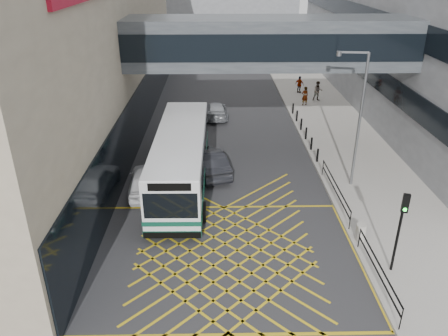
{
  "coord_description": "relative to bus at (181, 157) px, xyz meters",
  "views": [
    {
      "loc": [
        -0.36,
        -16.05,
        12.18
      ],
      "look_at": [
        0.0,
        4.0,
        2.6
      ],
      "focal_mm": 35.0,
      "sensor_mm": 36.0,
      "label": 1
    }
  ],
  "objects": [
    {
      "name": "ground",
      "position": [
        2.42,
        -7.15,
        -1.8
      ],
      "size": [
        120.0,
        120.0,
        0.0
      ],
      "primitive_type": "plane",
      "color": "#333335"
    },
    {
      "name": "skybridge",
      "position": [
        5.42,
        4.85,
        5.7
      ],
      "size": [
        20.0,
        4.1,
        3.0
      ],
      "color": "#41464B",
      "rests_on": "ground"
    },
    {
      "name": "pavement",
      "position": [
        11.42,
        7.85,
        -1.72
      ],
      "size": [
        6.0,
        54.0,
        0.16
      ],
      "primitive_type": "cube",
      "color": "#A9A49B",
      "rests_on": "ground"
    },
    {
      "name": "box_junction",
      "position": [
        2.42,
        -7.15,
        -1.8
      ],
      "size": [
        12.0,
        9.0,
        0.01
      ],
      "color": "gold",
      "rests_on": "ground"
    },
    {
      "name": "bus",
      "position": [
        0.0,
        0.0,
        0.0
      ],
      "size": [
        3.1,
        12.02,
        3.36
      ],
      "rotation": [
        0.0,
        0.0,
        -0.01
      ],
      "color": "white",
      "rests_on": "ground"
    },
    {
      "name": "car_white",
      "position": [
        -2.08,
        -0.79,
        -1.03
      ],
      "size": [
        2.39,
        4.97,
        1.53
      ],
      "primitive_type": "imported",
      "rotation": [
        0.0,
        0.0,
        3.23
      ],
      "color": "silver",
      "rests_on": "ground"
    },
    {
      "name": "car_dark",
      "position": [
        1.54,
        1.6,
        -1.02
      ],
      "size": [
        3.33,
        5.32,
        1.56
      ],
      "primitive_type": "imported",
      "rotation": [
        0.0,
        0.0,
        3.44
      ],
      "color": "black",
      "rests_on": "ground"
    },
    {
      "name": "car_silver",
      "position": [
        2.02,
        12.42,
        -1.13
      ],
      "size": [
        2.13,
        4.44,
        1.34
      ],
      "primitive_type": "imported",
      "rotation": [
        0.0,
        0.0,
        3.21
      ],
      "color": "#A1A4A9",
      "rests_on": "ground"
    },
    {
      "name": "traffic_light",
      "position": [
        9.49,
        -8.39,
        0.83
      ],
      "size": [
        0.3,
        0.45,
        3.8
      ],
      "rotation": [
        0.0,
        0.0,
        -0.24
      ],
      "color": "black",
      "rests_on": "pavement"
    },
    {
      "name": "street_lamp",
      "position": [
        9.84,
        -0.34,
        2.76
      ],
      "size": [
        1.76,
        0.38,
        7.73
      ],
      "rotation": [
        0.0,
        0.0,
        -0.1
      ],
      "color": "slate",
      "rests_on": "pavement"
    },
    {
      "name": "litter_bin",
      "position": [
        8.84,
        -6.02,
        -1.23
      ],
      "size": [
        0.47,
        0.47,
        0.82
      ],
      "primitive_type": "cylinder",
      "color": "#ADA89E",
      "rests_on": "pavement"
    },
    {
      "name": "kerb_railings",
      "position": [
        8.57,
        -5.37,
        -0.92
      ],
      "size": [
        0.05,
        12.54,
        1.0
      ],
      "color": "black",
      "rests_on": "pavement"
    },
    {
      "name": "bollards",
      "position": [
        8.67,
        7.85,
        -1.19
      ],
      "size": [
        0.14,
        10.14,
        0.9
      ],
      "color": "black",
      "rests_on": "pavement"
    },
    {
      "name": "pedestrian_a",
      "position": [
        10.11,
        15.24,
        -0.79
      ],
      "size": [
        0.79,
        0.66,
        1.71
      ],
      "primitive_type": "imported",
      "rotation": [
        0.0,
        0.0,
        3.44
      ],
      "color": "gray",
      "rests_on": "pavement"
    },
    {
      "name": "pedestrian_b",
      "position": [
        11.59,
        16.64,
        -0.73
      ],
      "size": [
        0.92,
        0.58,
        1.82
      ],
      "primitive_type": "imported",
      "rotation": [
        0.0,
        0.0,
        0.07
      ],
      "color": "gray",
      "rests_on": "pavement"
    },
    {
      "name": "pedestrian_c",
      "position": [
        10.35,
        19.38,
        -0.82
      ],
      "size": [
        1.05,
        0.96,
        1.64
      ],
      "primitive_type": "imported",
      "rotation": [
        0.0,
        0.0,
        2.48
      ],
      "color": "gray",
      "rests_on": "pavement"
    }
  ]
}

